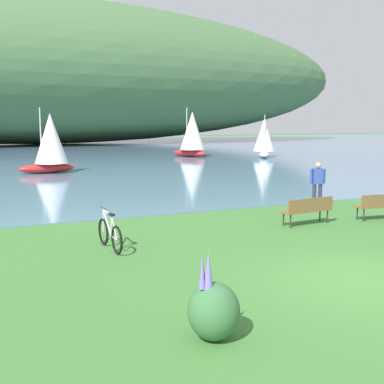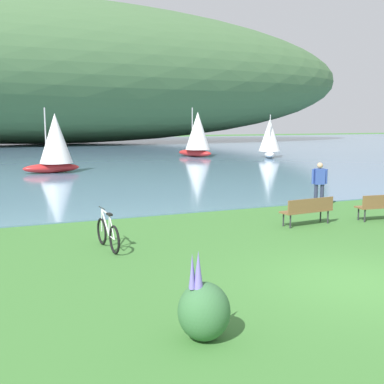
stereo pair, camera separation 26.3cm
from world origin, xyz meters
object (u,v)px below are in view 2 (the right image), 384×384
at_px(park_bench_further_along, 383,205).
at_px(sailboat_mid_bay, 197,134).
at_px(park_bench_near_camera, 308,209).
at_px(person_at_shoreline, 319,182).
at_px(bicycle_leaning_near_bench, 108,234).
at_px(sailboat_toward_hillside, 270,137).
at_px(sailboat_nearest_to_shore, 55,142).

height_order(park_bench_further_along, sailboat_mid_bay, sailboat_mid_bay).
height_order(park_bench_near_camera, sailboat_mid_bay, sailboat_mid_bay).
bearing_deg(person_at_shoreline, park_bench_further_along, -81.96).
bearing_deg(park_bench_further_along, sailboat_mid_bay, 78.69).
height_order(park_bench_further_along, bicycle_leaning_near_bench, bicycle_leaning_near_bench).
bearing_deg(park_bench_near_camera, sailboat_mid_bay, 73.27).
xyz_separation_m(sailboat_mid_bay, sailboat_toward_hillside, (5.65, -3.23, -0.31)).
relative_size(bicycle_leaning_near_bench, sailboat_mid_bay, 0.40).
bearing_deg(sailboat_toward_hillside, park_bench_near_camera, -119.44).
bearing_deg(person_at_shoreline, bicycle_leaning_near_bench, -161.56).
distance_m(park_bench_near_camera, person_at_shoreline, 3.53).
height_order(park_bench_further_along, sailboat_nearest_to_shore, sailboat_nearest_to_shore).
bearing_deg(sailboat_mid_bay, park_bench_further_along, -101.31).
relative_size(sailboat_nearest_to_shore, sailboat_toward_hillside, 1.07).
distance_m(bicycle_leaning_near_bench, sailboat_toward_hillside, 32.79).
height_order(park_bench_near_camera, sailboat_toward_hillside, sailboat_toward_hillside).
distance_m(sailboat_mid_bay, sailboat_toward_hillside, 6.51).
xyz_separation_m(bicycle_leaning_near_bench, sailboat_mid_bay, (14.97, 28.68, 1.73)).
height_order(sailboat_nearest_to_shore, sailboat_toward_hillside, sailboat_nearest_to_shore).
bearing_deg(sailboat_toward_hillside, sailboat_mid_bay, 150.26).
bearing_deg(sailboat_toward_hillside, bicycle_leaning_near_bench, -129.01).
bearing_deg(sailboat_mid_bay, bicycle_leaning_near_bench, -117.57).
bearing_deg(bicycle_leaning_near_bench, park_bench_near_camera, 3.42).
bearing_deg(sailboat_toward_hillside, sailboat_nearest_to_shore, -162.77).
bearing_deg(park_bench_near_camera, sailboat_nearest_to_shore, 105.41).
xyz_separation_m(bicycle_leaning_near_bench, sailboat_toward_hillside, (20.62, 25.45, 1.42)).
relative_size(park_bench_further_along, sailboat_toward_hillside, 0.49).
distance_m(park_bench_near_camera, park_bench_further_along, 2.80).
distance_m(bicycle_leaning_near_bench, sailboat_nearest_to_shore, 19.54).
relative_size(park_bench_further_along, sailboat_nearest_to_shore, 0.45).
relative_size(sailboat_mid_bay, sailboat_toward_hillside, 1.18).
relative_size(park_bench_near_camera, sailboat_mid_bay, 0.41).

